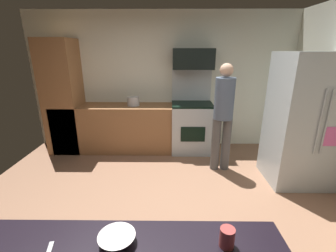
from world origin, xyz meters
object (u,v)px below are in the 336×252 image
(refrigerator, at_px, (304,121))
(oven_range, at_px, (191,125))
(mixing_bowl_prep, at_px, (117,239))
(person_cook, at_px, (223,113))
(microwave, at_px, (193,59))
(mug_coffee, at_px, (227,237))
(stock_pot, at_px, (133,101))

(refrigerator, bearing_deg, oven_range, 144.09)
(mixing_bowl_prep, bearing_deg, person_cook, 65.84)
(oven_range, bearing_deg, refrigerator, -35.91)
(microwave, xyz_separation_m, person_cook, (0.42, -0.86, -0.78))
(mug_coffee, bearing_deg, stock_pot, 107.06)
(microwave, xyz_separation_m, refrigerator, (1.50, -1.17, -0.81))
(oven_range, height_order, microwave, microwave)
(mug_coffee, bearing_deg, mixing_bowl_prep, 178.89)
(refrigerator, bearing_deg, microwave, 142.03)
(oven_range, height_order, person_cook, person_cook)
(stock_pot, bearing_deg, mixing_bowl_prep, -82.76)
(oven_range, height_order, mug_coffee, oven_range)
(oven_range, bearing_deg, mixing_bowl_prep, -102.09)
(oven_range, bearing_deg, mug_coffee, -91.88)
(oven_range, height_order, mixing_bowl_prep, oven_range)
(mug_coffee, bearing_deg, microwave, 88.16)
(microwave, distance_m, mug_coffee, 3.44)
(microwave, xyz_separation_m, stock_pot, (-1.11, -0.08, -0.77))
(microwave, xyz_separation_m, mixing_bowl_prep, (-0.70, -3.33, -0.82))
(refrigerator, distance_m, stock_pot, 2.83)
(oven_range, relative_size, stock_pot, 6.81)
(person_cook, xyz_separation_m, stock_pot, (-1.52, 0.78, 0.02))
(refrigerator, relative_size, person_cook, 1.09)
(mixing_bowl_prep, bearing_deg, stock_pot, 97.24)
(stock_pot, bearing_deg, refrigerator, -22.71)
(stock_pot, bearing_deg, oven_range, -0.23)
(oven_range, xyz_separation_m, microwave, (0.00, 0.08, 1.23))
(mixing_bowl_prep, relative_size, mug_coffee, 1.84)
(mug_coffee, bearing_deg, oven_range, 88.12)
(microwave, height_order, mug_coffee, microwave)
(microwave, relative_size, refrigerator, 0.39)
(person_cook, bearing_deg, refrigerator, -16.25)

